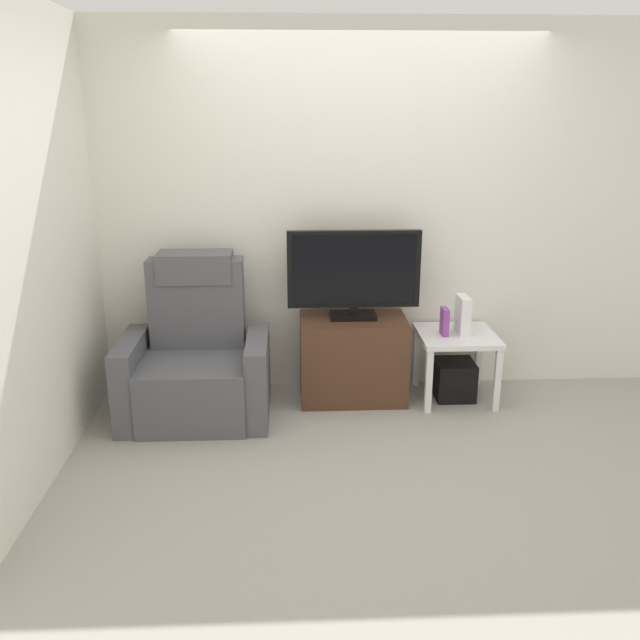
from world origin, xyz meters
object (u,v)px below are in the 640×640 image
(game_console, at_px, (463,315))
(recliner_armchair, at_px, (196,362))
(book_upright, at_px, (445,322))
(tv_stand, at_px, (353,358))
(television, at_px, (354,272))
(side_table, at_px, (456,344))
(subwoofer_box, at_px, (454,379))

(game_console, bearing_deg, recliner_armchair, -174.55)
(book_upright, bearing_deg, tv_stand, 175.33)
(book_upright, bearing_deg, recliner_armchair, -175.11)
(television, xyz_separation_m, book_upright, (0.64, -0.07, -0.34))
(television, bearing_deg, side_table, -3.95)
(book_upright, bearing_deg, side_table, 11.31)
(television, height_order, book_upright, television)
(book_upright, relative_size, game_console, 0.72)
(subwoofer_box, relative_size, book_upright, 1.43)
(book_upright, bearing_deg, game_console, 12.53)
(tv_stand, height_order, game_console, game_console)
(subwoofer_box, height_order, game_console, game_console)
(tv_stand, relative_size, subwoofer_box, 2.71)
(side_table, height_order, book_upright, book_upright)
(side_table, bearing_deg, television, 176.05)
(recliner_armchair, relative_size, subwoofer_box, 3.93)
(recliner_armchair, relative_size, side_table, 2.00)
(tv_stand, relative_size, television, 0.81)
(side_table, distance_m, subwoofer_box, 0.27)
(game_console, bearing_deg, television, 176.97)
(tv_stand, relative_size, side_table, 1.38)
(television, height_order, subwoofer_box, television)
(recliner_armchair, bearing_deg, side_table, 15.29)
(recliner_armchair, height_order, game_console, recliner_armchair)
(tv_stand, distance_m, book_upright, 0.70)
(side_table, bearing_deg, game_console, 15.95)
(side_table, relative_size, book_upright, 2.81)
(side_table, height_order, subwoofer_box, side_table)
(tv_stand, bearing_deg, subwoofer_box, -2.49)
(tv_stand, bearing_deg, book_upright, -4.67)
(recliner_armchair, distance_m, game_console, 1.88)
(subwoofer_box, distance_m, book_upright, 0.46)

